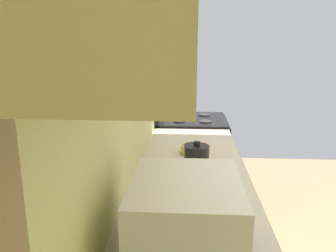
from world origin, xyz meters
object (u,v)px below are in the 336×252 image
object	(u,v)px
microwave	(186,217)
kettle	(197,157)
oven_range	(191,163)
bowl	(196,149)

from	to	relation	value
microwave	kettle	bearing A→B (deg)	-3.56
microwave	kettle	size ratio (longest dim) A/B	2.28
oven_range	microwave	size ratio (longest dim) A/B	2.36
oven_range	bowl	size ratio (longest dim) A/B	5.51
bowl	kettle	bearing A→B (deg)	180.00
microwave	bowl	xyz separation A→B (m)	(1.09, -0.05, -0.10)
microwave	kettle	distance (m)	0.83
bowl	oven_range	bearing A→B (deg)	1.00
bowl	kettle	world-z (taller)	kettle
microwave	kettle	xyz separation A→B (m)	(0.83, -0.05, -0.07)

